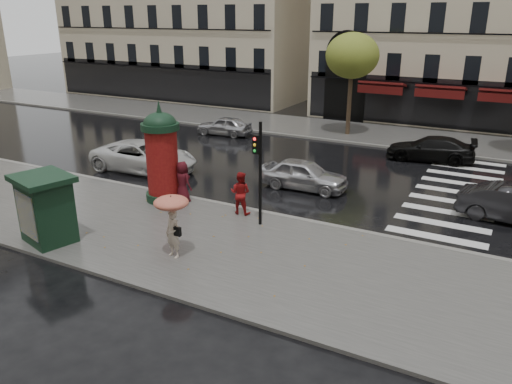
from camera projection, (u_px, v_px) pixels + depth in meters
The scene contains 17 objects.
ground at pixel (239, 245), 17.58m from camera, with size 160.00×160.00×0.00m, color black.
near_sidewalk at pixel (232, 249), 17.15m from camera, with size 90.00×7.00×0.12m, color #474744.
far_sidewalk at pixel (381, 135), 33.34m from camera, with size 90.00×6.00×0.12m, color #474744.
near_kerb at pixel (276, 215), 20.05m from camera, with size 90.00×0.25×0.14m, color slate.
far_kerb at pixel (368, 145), 30.84m from camera, with size 90.00×0.25×0.14m, color slate.
zebra_crossing at pixel (456, 192), 22.89m from camera, with size 3.60×11.75×0.01m, color silver.
tree_far_left at pixel (352, 56), 31.67m from camera, with size 3.40×3.40×6.64m.
woman_umbrella at pixel (172, 216), 16.04m from camera, with size 1.13×1.13×2.18m.
woman_red at pixel (240, 193), 19.82m from camera, with size 0.84×0.66×1.74m, color maroon.
man_burgundy at pixel (183, 182), 21.06m from camera, with size 0.87×0.56×1.78m, color #450D15.
morris_column at pixel (162, 154), 20.92m from camera, with size 1.59×1.59×4.29m.
traffic_light at pixel (259, 164), 18.22m from camera, with size 0.28×0.39×3.96m.
newsstand at pixel (46, 208), 17.29m from camera, with size 2.38×2.16×2.40m.
car_silver at pixel (304, 174), 23.06m from camera, with size 1.64×4.09×1.39m, color silver.
car_white at pixel (144, 157), 25.66m from camera, with size 2.57×5.57×1.55m, color silver.
car_black at pixel (430, 149), 27.52m from camera, with size 1.90×4.67×1.36m, color black.
car_far_silver at pixel (224, 126), 33.37m from camera, with size 1.49×3.70×1.26m, color #ADADB2.
Camera 1 is at (8.05, -13.75, 7.70)m, focal length 35.00 mm.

